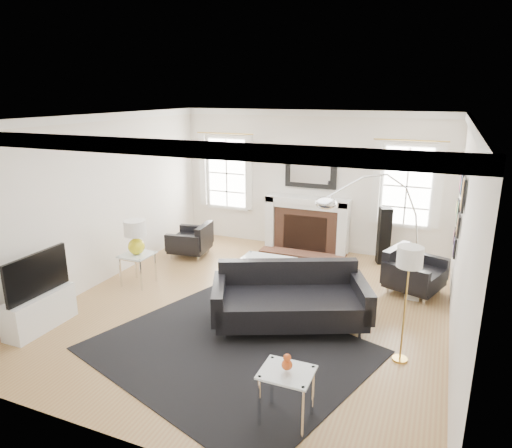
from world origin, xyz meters
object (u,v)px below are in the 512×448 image
at_px(fireplace, 307,225).
at_px(armchair_left, 192,241).
at_px(gourd_lamp, 136,235).
at_px(arc_floor_lamp, 374,233).
at_px(armchair_right, 411,273).
at_px(sofa, 290,300).
at_px(coffee_table, 264,264).

xyz_separation_m(fireplace, armchair_left, (-1.99, -1.16, -0.24)).
xyz_separation_m(gourd_lamp, arc_floor_lamp, (3.71, 0.75, 0.25)).
distance_m(fireplace, armchair_right, 2.52).
bearing_deg(armchair_right, gourd_lamp, -161.49).
xyz_separation_m(sofa, armchair_right, (1.47, 1.76, -0.04)).
xyz_separation_m(armchair_right, gourd_lamp, (-4.26, -1.43, 0.54)).
height_order(fireplace, coffee_table, fireplace).
bearing_deg(arc_floor_lamp, armchair_left, 166.94).
relative_size(sofa, gourd_lamp, 3.95).
relative_size(sofa, armchair_right, 2.12).
height_order(armchair_left, coffee_table, armchair_left).
height_order(sofa, gourd_lamp, gourd_lamp).
height_order(fireplace, arc_floor_lamp, arc_floor_lamp).
height_order(gourd_lamp, arc_floor_lamp, arc_floor_lamp).
bearing_deg(gourd_lamp, sofa, -6.89).
distance_m(sofa, coffee_table, 1.40).
bearing_deg(coffee_table, armchair_left, 156.59).
distance_m(fireplace, coffee_table, 1.97).
bearing_deg(gourd_lamp, fireplace, 52.36).
distance_m(sofa, armchair_left, 3.28).
distance_m(armchair_left, coffee_table, 1.99).
distance_m(armchair_right, gourd_lamp, 4.52).
relative_size(armchair_left, coffee_table, 0.99).
height_order(fireplace, armchair_right, fireplace).
bearing_deg(coffee_table, gourd_lamp, -158.13).
relative_size(fireplace, coffee_table, 1.90).
relative_size(fireplace, arc_floor_lamp, 0.82).
height_order(armchair_left, armchair_right, armchair_right).
bearing_deg(fireplace, arc_floor_lamp, -51.41).
distance_m(fireplace, armchair_left, 2.32).
height_order(armchair_right, coffee_table, armchair_right).
bearing_deg(coffee_table, arc_floor_lamp, -1.26).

